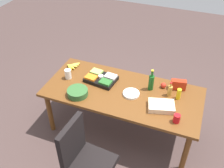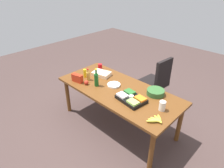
{
  "view_description": "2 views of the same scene",
  "coord_description": "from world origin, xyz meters",
  "px_view_note": "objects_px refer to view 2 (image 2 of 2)",
  "views": [
    {
      "loc": [
        0.81,
        -2.49,
        2.95
      ],
      "look_at": [
        -0.15,
        -0.01,
        0.83
      ],
      "focal_mm": 40.84,
      "sensor_mm": 36.0,
      "label": 1
    },
    {
      "loc": [
        -1.88,
        2.07,
        2.43
      ],
      "look_at": [
        0.12,
        0.03,
        0.8
      ],
      "focal_mm": 31.77,
      "sensor_mm": 36.0,
      "label": 2
    }
  ],
  "objects_px": {
    "veggie_tray": "(131,98)",
    "salad_bowl": "(156,92)",
    "red_solo_cup": "(100,67)",
    "dressing_bottle": "(88,76)",
    "apple_red": "(86,83)",
    "wine_bottle": "(96,79)",
    "paper_plate_stack": "(114,85)",
    "chip_bag_red": "(77,78)",
    "office_chair": "(155,86)",
    "mustard_bottle": "(85,73)",
    "banana_bunch": "(156,120)",
    "sheet_cake": "(102,74)",
    "conference_table": "(118,93)",
    "mayo_jar": "(162,106)"
  },
  "relations": [
    {
      "from": "office_chair",
      "to": "chip_bag_red",
      "type": "xyz_separation_m",
      "value": [
        0.75,
        1.34,
        0.42
      ]
    },
    {
      "from": "apple_red",
      "to": "chip_bag_red",
      "type": "bearing_deg",
      "value": 13.46
    },
    {
      "from": "conference_table",
      "to": "mayo_jar",
      "type": "distance_m",
      "value": 0.83
    },
    {
      "from": "mustard_bottle",
      "to": "dressing_bottle",
      "type": "bearing_deg",
      "value": 168.94
    },
    {
      "from": "conference_table",
      "to": "office_chair",
      "type": "relative_size",
      "value": 2.07
    },
    {
      "from": "apple_red",
      "to": "dressing_bottle",
      "type": "distance_m",
      "value": 0.18
    },
    {
      "from": "dressing_bottle",
      "to": "wine_bottle",
      "type": "bearing_deg",
      "value": 171.74
    },
    {
      "from": "office_chair",
      "to": "veggie_tray",
      "type": "relative_size",
      "value": 2.25
    },
    {
      "from": "banana_bunch",
      "to": "salad_bowl",
      "type": "height_order",
      "value": "salad_bowl"
    },
    {
      "from": "veggie_tray",
      "to": "salad_bowl",
      "type": "height_order",
      "value": "veggie_tray"
    },
    {
      "from": "office_chair",
      "to": "sheet_cake",
      "type": "distance_m",
      "value": 1.15
    },
    {
      "from": "apple_red",
      "to": "mustard_bottle",
      "type": "xyz_separation_m",
      "value": [
        0.23,
        -0.16,
        0.04
      ]
    },
    {
      "from": "conference_table",
      "to": "apple_red",
      "type": "bearing_deg",
      "value": 29.0
    },
    {
      "from": "mustard_bottle",
      "to": "banana_bunch",
      "type": "bearing_deg",
      "value": 175.13
    },
    {
      "from": "chip_bag_red",
      "to": "banana_bunch",
      "type": "height_order",
      "value": "chip_bag_red"
    },
    {
      "from": "red_solo_cup",
      "to": "paper_plate_stack",
      "type": "bearing_deg",
      "value": 156.81
    },
    {
      "from": "salad_bowl",
      "to": "paper_plate_stack",
      "type": "bearing_deg",
      "value": 21.45
    },
    {
      "from": "sheet_cake",
      "to": "mustard_bottle",
      "type": "bearing_deg",
      "value": 57.35
    },
    {
      "from": "salad_bowl",
      "to": "sheet_cake",
      "type": "bearing_deg",
      "value": 7.65
    },
    {
      "from": "apple_red",
      "to": "chip_bag_red",
      "type": "height_order",
      "value": "chip_bag_red"
    },
    {
      "from": "paper_plate_stack",
      "to": "banana_bunch",
      "type": "distance_m",
      "value": 1.06
    },
    {
      "from": "sheet_cake",
      "to": "chip_bag_red",
      "type": "bearing_deg",
      "value": 74.44
    },
    {
      "from": "paper_plate_stack",
      "to": "salad_bowl",
      "type": "height_order",
      "value": "salad_bowl"
    },
    {
      "from": "mustard_bottle",
      "to": "salad_bowl",
      "type": "xyz_separation_m",
      "value": [
        -1.25,
        -0.4,
        -0.04
      ]
    },
    {
      "from": "office_chair",
      "to": "wine_bottle",
      "type": "xyz_separation_m",
      "value": [
        0.41,
        1.2,
        0.47
      ]
    },
    {
      "from": "apple_red",
      "to": "banana_bunch",
      "type": "height_order",
      "value": "apple_red"
    },
    {
      "from": "banana_bunch",
      "to": "salad_bowl",
      "type": "bearing_deg",
      "value": -55.64
    },
    {
      "from": "dressing_bottle",
      "to": "veggie_tray",
      "type": "distance_m",
      "value": 0.96
    },
    {
      "from": "paper_plate_stack",
      "to": "mustard_bottle",
      "type": "bearing_deg",
      "value": 13.66
    },
    {
      "from": "office_chair",
      "to": "banana_bunch",
      "type": "bearing_deg",
      "value": 122.92
    },
    {
      "from": "chip_bag_red",
      "to": "wine_bottle",
      "type": "xyz_separation_m",
      "value": [
        -0.34,
        -0.14,
        0.05
      ]
    },
    {
      "from": "office_chair",
      "to": "mustard_bottle",
      "type": "relative_size",
      "value": 6.54
    },
    {
      "from": "veggie_tray",
      "to": "mayo_jar",
      "type": "relative_size",
      "value": 3.17
    },
    {
      "from": "salad_bowl",
      "to": "office_chair",
      "type": "bearing_deg",
      "value": -58.17
    },
    {
      "from": "sheet_cake",
      "to": "apple_red",
      "type": "bearing_deg",
      "value": 98.75
    },
    {
      "from": "office_chair",
      "to": "mustard_bottle",
      "type": "height_order",
      "value": "office_chair"
    },
    {
      "from": "dressing_bottle",
      "to": "mustard_bottle",
      "type": "relative_size",
      "value": 1.37
    },
    {
      "from": "apple_red",
      "to": "veggie_tray",
      "type": "bearing_deg",
      "value": -169.26
    },
    {
      "from": "conference_table",
      "to": "salad_bowl",
      "type": "height_order",
      "value": "salad_bowl"
    },
    {
      "from": "dressing_bottle",
      "to": "paper_plate_stack",
      "type": "xyz_separation_m",
      "value": [
        -0.47,
        -0.17,
        -0.07
      ]
    },
    {
      "from": "salad_bowl",
      "to": "wine_bottle",
      "type": "distance_m",
      "value": 0.99
    },
    {
      "from": "office_chair",
      "to": "salad_bowl",
      "type": "bearing_deg",
      "value": 121.83
    },
    {
      "from": "mustard_bottle",
      "to": "salad_bowl",
      "type": "distance_m",
      "value": 1.31
    },
    {
      "from": "office_chair",
      "to": "chip_bag_red",
      "type": "height_order",
      "value": "office_chair"
    },
    {
      "from": "paper_plate_stack",
      "to": "veggie_tray",
      "type": "distance_m",
      "value": 0.51
    },
    {
      "from": "banana_bunch",
      "to": "wine_bottle",
      "type": "relative_size",
      "value": 0.79
    },
    {
      "from": "red_solo_cup",
      "to": "veggie_tray",
      "type": "bearing_deg",
      "value": 160.03
    },
    {
      "from": "paper_plate_stack",
      "to": "banana_bunch",
      "type": "height_order",
      "value": "banana_bunch"
    },
    {
      "from": "paper_plate_stack",
      "to": "conference_table",
      "type": "bearing_deg",
      "value": 168.45
    },
    {
      "from": "paper_plate_stack",
      "to": "salad_bowl",
      "type": "relative_size",
      "value": 0.8
    }
  ]
}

